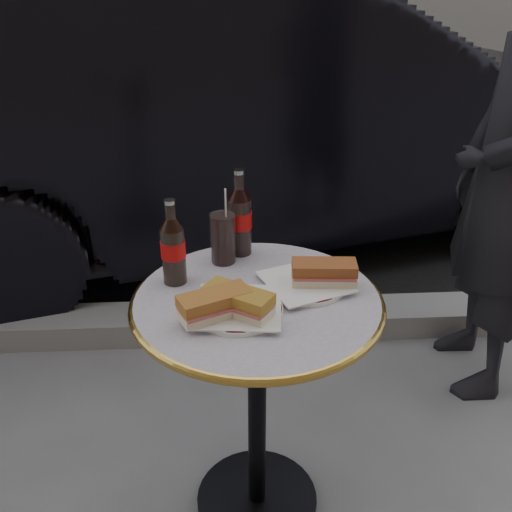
{
  "coord_description": "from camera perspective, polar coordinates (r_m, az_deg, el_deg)",
  "views": [
    {
      "loc": [
        -0.07,
        -1.18,
        1.47
      ],
      "look_at": [
        0.0,
        0.05,
        0.82
      ],
      "focal_mm": 40.0,
      "sensor_mm": 36.0,
      "label": 1
    }
  ],
  "objects": [
    {
      "name": "ground",
      "position": [
        1.89,
        0.09,
        -23.43
      ],
      "size": [
        80.0,
        80.0,
        0.0
      ],
      "primitive_type": "plane",
      "color": "slate",
      "rests_on": "ground"
    },
    {
      "name": "asphalt_road",
      "position": [
        6.36,
        -2.63,
        14.24
      ],
      "size": [
        40.0,
        8.0,
        0.0
      ],
      "primitive_type": "cube",
      "color": "black",
      "rests_on": "ground"
    },
    {
      "name": "curb",
      "position": [
        2.52,
        -1.11,
        -6.59
      ],
      "size": [
        40.0,
        0.2,
        0.12
      ],
      "primitive_type": "cube",
      "color": "gray",
      "rests_on": "ground"
    },
    {
      "name": "bistro_table",
      "position": [
        1.62,
        0.1,
        -15.24
      ],
      "size": [
        0.62,
        0.62,
        0.73
      ],
      "primitive_type": null,
      "color": "#BAB2C4",
      "rests_on": "ground"
    },
    {
      "name": "plate_left",
      "position": [
        1.34,
        -1.78,
        -5.37
      ],
      "size": [
        0.26,
        0.26,
        0.01
      ],
      "primitive_type": "cylinder",
      "rotation": [
        0.0,
        0.0,
        -0.27
      ],
      "color": "white",
      "rests_on": "bistro_table"
    },
    {
      "name": "plate_right",
      "position": [
        1.44,
        4.96,
        -2.82
      ],
      "size": [
        0.24,
        0.24,
        0.01
      ],
      "primitive_type": "cylinder",
      "rotation": [
        0.0,
        0.0,
        0.19
      ],
      "color": "white",
      "rests_on": "bistro_table"
    },
    {
      "name": "sandwich_left_a",
      "position": [
        1.29,
        -4.15,
        -4.97
      ],
      "size": [
        0.18,
        0.14,
        0.06
      ],
      "primitive_type": "cube",
      "rotation": [
        0.0,
        0.0,
        0.43
      ],
      "color": "#A46329",
      "rests_on": "plate_left"
    },
    {
      "name": "sandwich_left_b",
      "position": [
        1.3,
        -1.79,
        -4.65
      ],
      "size": [
        0.18,
        0.15,
        0.06
      ],
      "primitive_type": "cube",
      "rotation": [
        0.0,
        0.0,
        -0.59
      ],
      "color": "#A8782A",
      "rests_on": "plate_left"
    },
    {
      "name": "sandwich_right",
      "position": [
        1.43,
        6.81,
        -1.77
      ],
      "size": [
        0.16,
        0.09,
        0.06
      ],
      "primitive_type": "cube",
      "rotation": [
        0.0,
        0.0,
        -0.08
      ],
      "color": "brown",
      "rests_on": "plate_right"
    },
    {
      "name": "cola_bottle_left",
      "position": [
        1.42,
        -8.34,
        1.4
      ],
      "size": [
        0.07,
        0.07,
        0.23
      ],
      "primitive_type": null,
      "rotation": [
        0.0,
        0.0,
        -0.19
      ],
      "color": "black",
      "rests_on": "bistro_table"
    },
    {
      "name": "cola_bottle_right",
      "position": [
        1.55,
        -1.67,
        4.38
      ],
      "size": [
        0.09,
        0.09,
        0.24
      ],
      "primitive_type": null,
      "rotation": [
        0.0,
        0.0,
        -0.36
      ],
      "color": "black",
      "rests_on": "bistro_table"
    },
    {
      "name": "cola_glass",
      "position": [
        1.53,
        -3.32,
        1.78
      ],
      "size": [
        0.09,
        0.09,
        0.14
      ],
      "primitive_type": "cylinder",
      "rotation": [
        0.0,
        0.0,
        0.28
      ],
      "color": "black",
      "rests_on": "bistro_table"
    },
    {
      "name": "parked_car",
      "position": [
        3.23,
        -0.13,
        14.34
      ],
      "size": [
        2.68,
        4.66,
        1.45
      ],
      "primitive_type": "imported",
      "rotation": [
        0.0,
        0.0,
        1.85
      ],
      "color": "black",
      "rests_on": "ground"
    },
    {
      "name": "pedestrian",
      "position": [
        2.11,
        23.94,
        6.69
      ],
      "size": [
        0.4,
        0.6,
        1.59
      ],
      "primitive_type": "imported",
      "rotation": [
        0.0,
        0.0,
        -1.61
      ],
      "color": "black",
      "rests_on": "ground"
    }
  ]
}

